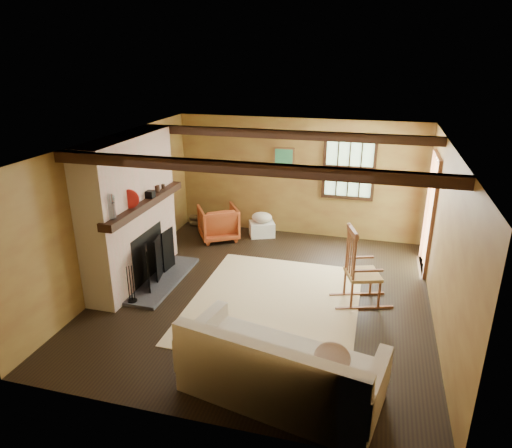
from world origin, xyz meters
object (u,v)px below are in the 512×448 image
(rocking_chair, at_px, (360,272))
(sofa, at_px, (279,374))
(armchair, at_px, (218,223))
(laundry_basket, at_px, (262,229))
(fireplace, at_px, (132,217))

(rocking_chair, distance_m, sofa, 2.46)
(rocking_chair, bearing_deg, armchair, 38.82)
(sofa, distance_m, laundry_basket, 4.77)
(rocking_chair, bearing_deg, laundry_basket, 24.45)
(rocking_chair, xyz_separation_m, armchair, (-2.91, 1.85, -0.17))
(rocking_chair, relative_size, laundry_basket, 2.43)
(sofa, height_order, armchair, sofa)
(fireplace, distance_m, laundry_basket, 3.01)
(laundry_basket, distance_m, armchair, 0.92)
(sofa, bearing_deg, fireplace, 154.95)
(rocking_chair, distance_m, laundry_basket, 3.08)
(rocking_chair, bearing_deg, sofa, 144.08)
(laundry_basket, bearing_deg, rocking_chair, -46.80)
(rocking_chair, height_order, laundry_basket, rocking_chair)
(sofa, distance_m, armchair, 4.73)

